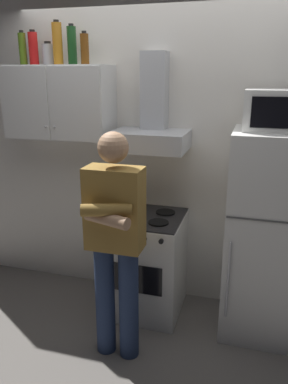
% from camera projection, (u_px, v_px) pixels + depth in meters
% --- Properties ---
extents(ground_plane, '(7.00, 7.00, 0.00)m').
position_uv_depth(ground_plane, '(144.00, 325.00, 3.15)').
color(ground_plane, slate).
extents(back_wall_tiled, '(4.80, 0.10, 2.70)m').
position_uv_depth(back_wall_tiled, '(164.00, 150.00, 3.30)').
color(back_wall_tiled, silver).
rests_on(back_wall_tiled, ground_plane).
extents(upper_cabinet, '(0.90, 0.37, 0.60)m').
position_uv_depth(upper_cabinet, '(59.00, 103.00, 3.20)').
color(upper_cabinet, silver).
extents(stove_oven, '(0.60, 0.62, 0.87)m').
position_uv_depth(stove_oven, '(147.00, 263.00, 3.26)').
color(stove_oven, white).
rests_on(stove_oven, ground_plane).
extents(range_hood, '(0.60, 0.44, 0.75)m').
position_uv_depth(range_hood, '(151.00, 124.00, 3.03)').
color(range_hood, '#B7BABF').
extents(refrigerator, '(0.60, 0.62, 1.60)m').
position_uv_depth(refrigerator, '(267.00, 236.00, 2.90)').
color(refrigerator, white).
rests_on(refrigerator, ground_plane).
extents(microwave, '(0.48, 0.37, 0.28)m').
position_uv_depth(microwave, '(280.00, 110.00, 2.64)').
color(microwave, silver).
rests_on(microwave, refrigerator).
extents(person_standing, '(0.38, 0.33, 1.64)m').
position_uv_depth(person_standing, '(115.00, 241.00, 2.58)').
color(person_standing, navy).
rests_on(person_standing, ground_plane).
extents(bottle_soda_red, '(0.08, 0.08, 0.27)m').
position_uv_depth(bottle_soda_red, '(33.00, 48.00, 3.14)').
color(bottle_soda_red, red).
rests_on(bottle_soda_red, upper_cabinet).
extents(bottle_olive_oil, '(0.06, 0.06, 0.27)m').
position_uv_depth(bottle_olive_oil, '(23.00, 49.00, 3.16)').
color(bottle_olive_oil, '#4C6B19').
rests_on(bottle_olive_oil, upper_cabinet).
extents(bottle_canister_steel, '(0.10, 0.10, 0.18)m').
position_uv_depth(bottle_canister_steel, '(48.00, 54.00, 3.15)').
color(bottle_canister_steel, '#B2B5BA').
rests_on(bottle_canister_steel, upper_cabinet).
extents(bottle_beer_brown, '(0.07, 0.07, 0.25)m').
position_uv_depth(bottle_beer_brown, '(85.00, 49.00, 2.98)').
color(bottle_beer_brown, brown).
rests_on(bottle_beer_brown, upper_cabinet).
extents(bottle_wine_green, '(0.07, 0.07, 0.31)m').
position_uv_depth(bottle_wine_green, '(72.00, 45.00, 3.08)').
color(bottle_wine_green, '#19471E').
rests_on(bottle_wine_green, upper_cabinet).
extents(bottle_liquor_amber, '(0.08, 0.08, 0.34)m').
position_uv_depth(bottle_liquor_amber, '(57.00, 44.00, 3.05)').
color(bottle_liquor_amber, '#B7721E').
rests_on(bottle_liquor_amber, upper_cabinet).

